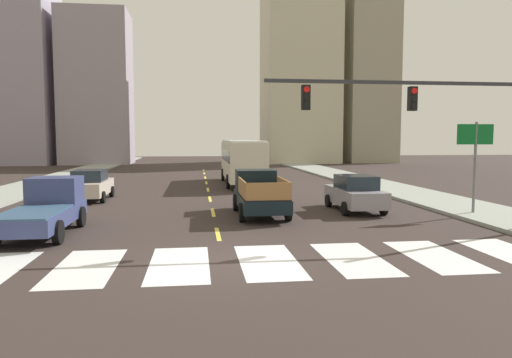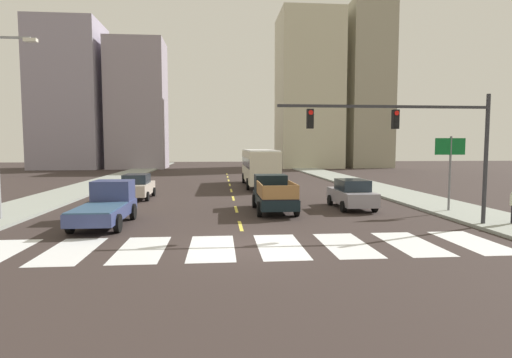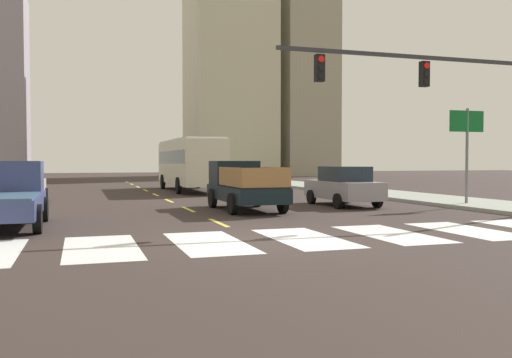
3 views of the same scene
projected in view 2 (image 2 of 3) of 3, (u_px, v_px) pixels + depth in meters
ground_plane at (246, 247)px, 15.03m from camera, size 160.00×160.00×0.00m
sidewalk_right at (382, 190)px, 33.99m from camera, size 3.93×110.00×0.15m
sidewalk_left at (71, 193)px, 31.80m from camera, size 3.93×110.00×0.15m
crosswalk_stripe_1 at (70, 251)px, 14.48m from camera, size 1.64×3.90×0.01m
crosswalk_stripe_2 at (142, 249)px, 14.70m from camera, size 1.64×3.90×0.01m
crosswalk_stripe_3 at (212, 248)px, 14.92m from camera, size 1.64×3.90×0.01m
crosswalk_stripe_4 at (280, 246)px, 15.14m from camera, size 1.64×3.90×0.01m
crosswalk_stripe_5 at (346, 245)px, 15.36m from camera, size 1.64×3.90×0.01m
crosswalk_stripe_6 at (410, 243)px, 15.58m from camera, size 1.64×3.90×0.01m
crosswalk_stripe_7 at (473, 242)px, 15.80m from camera, size 1.64×3.90×0.01m
lane_dash_0 at (240, 226)px, 19.00m from camera, size 0.16×2.40×0.01m
lane_dash_1 at (236, 209)px, 23.97m from camera, size 0.16×2.40×0.01m
lane_dash_2 at (233, 198)px, 28.93m from camera, size 0.16×2.40×0.01m
lane_dash_3 at (231, 191)px, 33.90m from camera, size 0.16×2.40×0.01m
lane_dash_4 at (230, 185)px, 38.86m from camera, size 0.16×2.40×0.01m
lane_dash_5 at (229, 180)px, 43.82m from camera, size 0.16×2.40×0.01m
lane_dash_6 at (228, 177)px, 48.79m from camera, size 0.16×2.40×0.01m
lane_dash_7 at (227, 174)px, 53.75m from camera, size 0.16×2.40×0.01m
pickup_stakebed at (273, 194)px, 23.43m from camera, size 2.18×5.20×1.96m
pickup_dark at (107, 205)px, 19.42m from camera, size 2.18×5.20×1.96m
city_bus at (259, 165)px, 37.27m from camera, size 2.72×10.80×3.32m
sedan_mid at (352, 194)px, 24.19m from camera, size 2.02×4.40×1.72m
sedan_near_left at (137, 186)px, 28.65m from camera, size 2.02×4.40×1.72m
traffic_signal_gantry at (421, 134)px, 18.24m from camera, size 9.62×0.27×6.00m
direction_sign_green at (450, 158)px, 22.42m from camera, size 1.70×0.12×4.20m
tower_tall_centre at (367, 87)px, 69.96m from camera, size 7.02×8.45×27.16m
block_mid_left at (308, 92)px, 69.42m from camera, size 10.03×10.50×25.48m
block_mid_right at (70, 96)px, 65.46m from camera, size 10.34×9.70×22.99m
block_low_left at (137, 105)px, 66.17m from camera, size 8.89×7.39×20.33m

